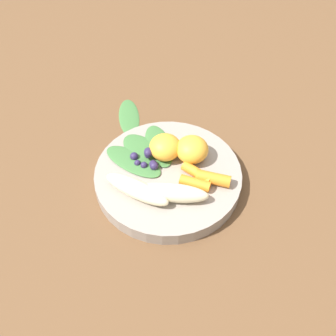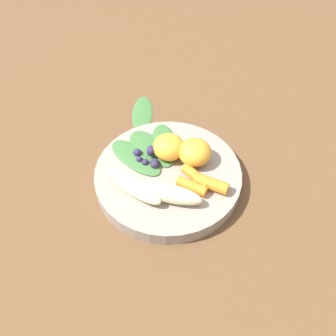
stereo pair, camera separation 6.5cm
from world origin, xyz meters
The scene contains 15 objects.
ground_plane centered at (0.00, 0.00, 0.00)m, with size 2.40×2.40×0.00m, color brown.
bowl centered at (0.00, 0.00, 0.01)m, with size 0.25×0.25×0.03m, color gray.
banana_peeled_left centered at (0.00, -0.06, 0.04)m, with size 0.11×0.03×0.03m, color beige.
banana_peeled_right centered at (-0.05, -0.04, 0.04)m, with size 0.11×0.03×0.03m, color beige.
orange_segment_near centered at (0.00, 0.04, 0.05)m, with size 0.05×0.05×0.04m, color #F4A833.
orange_segment_far centered at (0.04, 0.03, 0.05)m, with size 0.06×0.06×0.04m, color #F4A833.
carrot_front centered at (0.04, -0.04, 0.03)m, with size 0.02×0.02×0.05m, color orange.
carrot_mid_left centered at (0.07, -0.03, 0.04)m, with size 0.02×0.02×0.06m, color orange.
carrot_mid_right centered at (0.05, -0.02, 0.03)m, with size 0.02×0.02×0.05m, color orange.
blueberry_pile centered at (-0.03, 0.03, 0.04)m, with size 0.06×0.05×0.03m.
coconut_shred_patch centered at (-0.04, 0.05, 0.03)m, with size 0.04×0.04×0.00m, color white.
kale_leaf_left centered at (-0.01, 0.06, 0.03)m, with size 0.11×0.04×0.01m, color #3D7038.
kale_leaf_right centered at (-0.04, 0.05, 0.03)m, with size 0.10×0.05×0.01m, color #3D7038.
kale_leaf_rear centered at (-0.06, 0.03, 0.03)m, with size 0.11×0.05×0.01m, color #3D7038.
kale_leaf_stray centered at (-0.06, 0.17, 0.00)m, with size 0.11×0.04×0.01m, color #3D7038.
Camera 1 is at (-0.05, -0.42, 0.53)m, focal length 41.91 mm.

